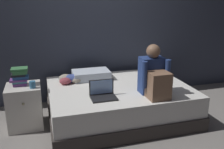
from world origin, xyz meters
The scene contains 10 objects.
ground_plane centered at (0.00, 0.00, 0.00)m, with size 8.00×8.00×0.00m, color gray.
wall_back centered at (0.00, 1.20, 1.35)m, with size 5.60×0.10×2.70m, color #383D4C.
bed centered at (0.20, 0.30, 0.23)m, with size 2.00×1.50×0.47m.
nightstand centered at (-1.10, 0.38, 0.29)m, with size 0.44×0.46×0.58m.
person_sitting centered at (0.53, -0.13, 0.72)m, with size 0.39×0.44×0.66m.
laptop centered at (-0.13, -0.04, 0.53)m, with size 0.32×0.23×0.22m.
pillow centered at (-0.11, 0.75, 0.54)m, with size 0.56×0.36×0.13m, color silver.
book_stack centered at (-1.13, 0.42, 0.70)m, with size 0.24×0.17×0.23m.
mug centered at (-0.97, 0.26, 0.63)m, with size 0.08×0.08×0.09m, color teal.
clothes_pile centered at (-0.46, 0.66, 0.53)m, with size 0.33×0.27×0.12m.
Camera 1 is at (-0.84, -2.90, 1.70)m, focal length 40.05 mm.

